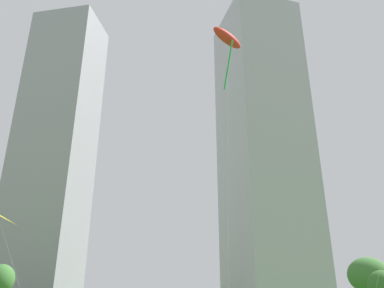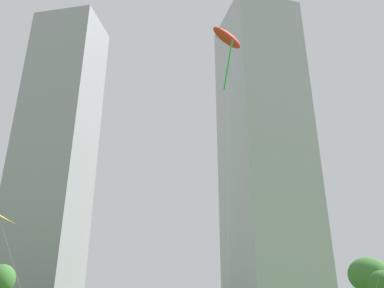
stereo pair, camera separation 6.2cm
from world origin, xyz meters
name	(u,v)px [view 1 (the left image)]	position (x,y,z in m)	size (l,w,h in m)	color
kite_flying_1	(227,39)	(3.04, 4.70, 18.28)	(2.42, 6.42, 18.80)	silver
park_tree_0	(1,281)	(-20.84, 37.49, 5.46)	(3.29, 3.29, 7.44)	brown
park_tree_1	(383,287)	(18.87, 20.03, 3.93)	(2.56, 2.56, 5.41)	brown
park_tree_2	(368,276)	(21.72, 27.92, 5.56)	(4.39, 4.39, 7.51)	brown
distant_highrise_0	(54,149)	(-38.74, 112.09, 52.69)	(22.53, 18.79, 105.37)	#939399
distant_highrise_1	(263,146)	(30.33, 99.17, 50.42)	(22.54, 25.63, 100.84)	#A8A8AD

